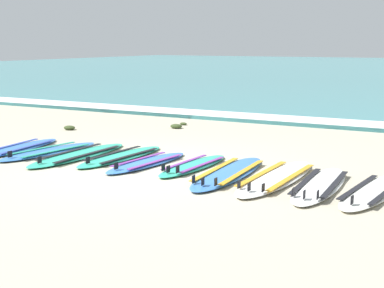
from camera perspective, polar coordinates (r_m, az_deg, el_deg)
The scene contains 15 objects.
ground_plane at distance 8.96m, azimuth -5.20°, elevation -2.61°, with size 80.00×80.00×0.00m, color #B7AD93.
wave_foam_strip at distance 14.42m, azimuth 8.32°, elevation 2.56°, with size 80.00×1.13×0.11m, color white.
surfboard_0 at distance 11.01m, azimuth -17.51°, elevation -0.39°, with size 0.75×2.20×0.18m.
surfboard_1 at distance 10.52m, azimuth -14.62°, elevation -0.74°, with size 0.85×2.27×0.18m.
surfboard_2 at distance 10.07m, azimuth -11.72°, elevation -1.10°, with size 0.68×2.50×0.18m.
surfboard_3 at distance 9.80m, azimuth -7.39°, elevation -1.29°, with size 0.71×2.24×0.18m.
surfboard_4 at distance 9.26m, azimuth -4.68°, elevation -1.94°, with size 0.72×2.04×0.18m.
surfboard_5 at distance 9.00m, azimuth 0.16°, elevation -2.26°, with size 0.60×1.95×0.18m.
surfboard_6 at distance 8.53m, azimuth 3.85°, elevation -3.01°, with size 0.73×2.52×0.18m.
surfboard_7 at distance 8.31m, azimuth 8.81°, elevation -3.47°, with size 0.74×2.62×0.18m.
surfboard_8 at distance 8.01m, azimuth 13.18°, elevation -4.17°, with size 0.68×2.34×0.18m.
surfboard_9 at distance 7.85m, azimuth 18.31°, elevation -4.72°, with size 0.80×2.25×0.18m.
seaweed_clump_near_shoreline at distance 13.21m, azimuth -12.66°, elevation 1.67°, with size 0.29×0.23×0.10m, color #384723.
seaweed_clump_mid_sand at distance 13.13m, azimuth -1.66°, elevation 1.87°, with size 0.30×0.24×0.10m, color #384723.
seaweed_clump_by_the_boards at distance 13.65m, azimuth -0.91°, elevation 2.13°, with size 0.18×0.15×0.06m, color #384723.
Camera 1 is at (4.79, -7.29, 2.03)m, focal length 51.15 mm.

